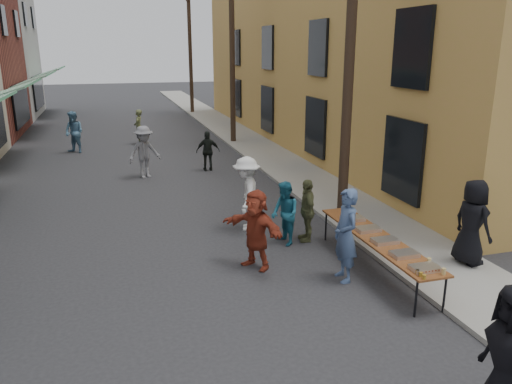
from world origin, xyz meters
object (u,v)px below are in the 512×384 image
guest_front_a (510,357)px  utility_pole_near (350,49)px  catering_tray_sausage (425,268)px  server (472,222)px  serving_table (377,239)px  utility_pole_mid (232,48)px  utility_pole_far (190,48)px  guest_front_c (285,214)px

guest_front_a → utility_pole_near: bearing=-176.5°
catering_tray_sausage → guest_front_a: size_ratio=0.27×
guest_front_a → server: size_ratio=1.02×
utility_pole_near → server: 5.04m
serving_table → utility_pole_mid: bearing=87.4°
utility_pole_near → utility_pole_far: size_ratio=1.00×
utility_pole_mid → utility_pole_far: 12.00m
utility_pole_far → serving_table: utility_pole_far is taller
guest_front_a → guest_front_c: 6.37m
serving_table → catering_tray_sausage: bearing=-90.0°
utility_pole_mid → serving_table: 15.49m
utility_pole_mid → server: utility_pole_mid is taller
catering_tray_sausage → guest_front_c: guest_front_c is taller
guest_front_c → utility_pole_far: bearing=167.7°
catering_tray_sausage → utility_pole_far: bearing=88.6°
utility_pole_near → catering_tray_sausage: utility_pole_near is taller
utility_pole_near → serving_table: size_ratio=2.25×
utility_pole_near → guest_front_c: 4.37m
utility_pole_far → catering_tray_sausage: bearing=-91.4°
guest_front_c → server: 4.07m
utility_pole_near → server: size_ratio=4.91×
guest_front_a → guest_front_c: (-0.62, 6.34, -0.17)m
utility_pole_far → catering_tray_sausage: 28.91m
utility_pole_far → guest_front_c: utility_pole_far is taller
utility_pole_far → server: bearing=-87.3°
utility_pole_near → catering_tray_sausage: (-0.68, -4.66, -3.71)m
utility_pole_far → server: (1.30, -27.41, -3.48)m
serving_table → guest_front_c: size_ratio=2.62×
utility_pole_near → server: bearing=-69.1°
utility_pole_mid → guest_front_a: (-1.39, -19.40, -3.57)m
utility_pole_mid → guest_front_a: bearing=-94.1°
utility_pole_near → catering_tray_sausage: bearing=-98.3°
catering_tray_sausage → guest_front_c: bearing=110.3°
serving_table → guest_front_c: bearing=124.3°
serving_table → guest_front_a: (-0.71, -4.39, 0.22)m
utility_pole_mid → guest_front_c: 13.73m
utility_pole_near → serving_table: utility_pole_near is taller
guest_front_c → guest_front_a: bearing=-2.1°
utility_pole_near → guest_front_a: bearing=-100.7°
serving_table → guest_front_a: 4.45m
guest_front_a → server: (2.69, 3.99, 0.08)m
catering_tray_sausage → server: (1.98, 1.25, 0.23)m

